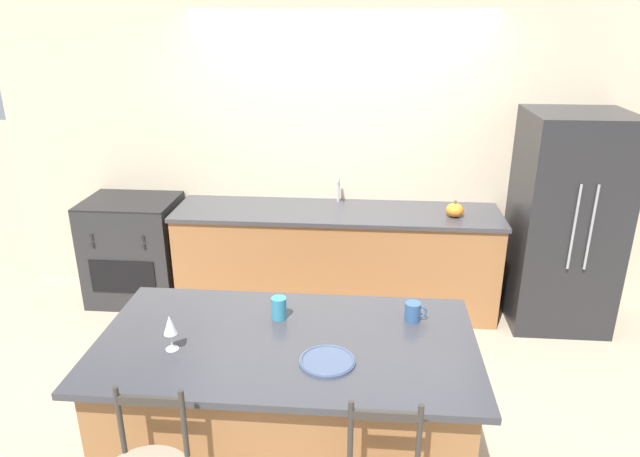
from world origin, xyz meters
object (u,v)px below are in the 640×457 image
Objects in this scene: dinner_plate at (327,361)px; tumbler_cup at (279,308)px; oven_range at (135,250)px; wine_glass at (170,326)px; coffee_mug at (413,312)px; refrigerator at (564,221)px; pumpkin_decoration at (455,210)px.

tumbler_cup is at bearing 126.42° from dinner_plate.
tumbler_cup is at bearing -49.76° from oven_range.
tumbler_cup is at bearing 35.85° from wine_glass.
tumbler_cup reaches higher than coffee_mug.
wine_glass reaches higher than tumbler_cup.
refrigerator reaches higher than coffee_mug.
coffee_mug is at bearing -38.79° from oven_range.
refrigerator is 3.36m from wine_glass.
oven_range is 7.76× the size of tumbler_cup.
oven_range is 3.02m from dinner_plate.
dinner_plate is at bearing -135.15° from coffee_mug.
wine_glass reaches higher than coffee_mug.
wine_glass is 1.25m from coffee_mug.
coffee_mug is 0.81× the size of pumpkin_decoration.
wine_glass is at bearing -162.39° from coffee_mug.
dinner_plate is 2.25× the size of coffee_mug.
dinner_plate reaches higher than oven_range.
coffee_mug is (1.19, 0.38, -0.08)m from wine_glass.
oven_range is 3.03m from coffee_mug.
wine_glass is 1.28× the size of pumpkin_decoration.
dinner_plate is (1.90, -2.30, 0.47)m from oven_range.
oven_range is at bearing 141.21° from coffee_mug.
wine_glass is (-0.76, 0.05, 0.12)m from dinner_plate.
refrigerator is 2.85m from dinner_plate.
wine_glass is at bearing -139.32° from refrigerator.
oven_range is at bearing 116.81° from wine_glass.
tumbler_cup is at bearing -138.30° from refrigerator.
coffee_mug is at bearing 2.75° from tumbler_cup.
wine_glass is at bearing -127.45° from pumpkin_decoration.
refrigerator reaches higher than oven_range.
refrigerator is 14.55× the size of tumbler_cup.
refrigerator is 0.89m from pumpkin_decoration.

